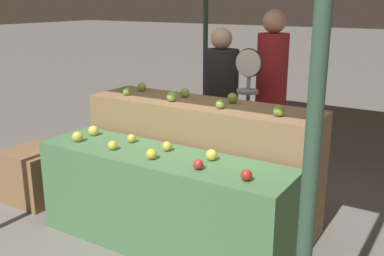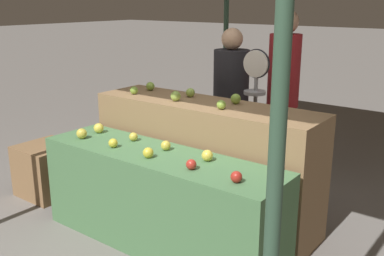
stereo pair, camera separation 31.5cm
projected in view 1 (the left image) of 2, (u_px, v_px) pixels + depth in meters
name	position (u px, v px, depth m)	size (l,w,h in m)	color
ground_plane	(162.00, 245.00, 3.58)	(60.00, 60.00, 0.00)	slate
display_counter_front	(162.00, 201.00, 3.47)	(2.05, 0.55, 0.76)	#4C7A4C
display_counter_back	(201.00, 161.00, 3.92)	(2.05, 0.55, 1.05)	olive
apple_front_0	(77.00, 137.00, 3.66)	(0.09, 0.09, 0.09)	gold
apple_front_1	(113.00, 145.00, 3.47)	(0.07, 0.07, 0.07)	gold
apple_front_2	(151.00, 154.00, 3.26)	(0.08, 0.08, 0.08)	gold
apple_front_3	(198.00, 164.00, 3.07)	(0.07, 0.07, 0.07)	#B72D23
apple_front_4	(246.00, 175.00, 2.87)	(0.08, 0.08, 0.08)	#AD281E
apple_front_5	(93.00, 131.00, 3.83)	(0.09, 0.09, 0.09)	yellow
apple_front_6	(131.00, 138.00, 3.65)	(0.07, 0.07, 0.07)	gold
apple_front_7	(167.00, 146.00, 3.44)	(0.08, 0.08, 0.08)	gold
apple_front_8	(212.00, 155.00, 3.24)	(0.08, 0.08, 0.08)	yellow
apple_back_0	(127.00, 91.00, 4.05)	(0.07, 0.07, 0.07)	#7AA338
apple_back_1	(172.00, 96.00, 3.80)	(0.09, 0.09, 0.09)	#8EB247
apple_back_2	(220.00, 104.00, 3.55)	(0.07, 0.07, 0.07)	#84AD3D
apple_back_3	(279.00, 111.00, 3.32)	(0.09, 0.09, 0.09)	#7AA338
apple_back_4	(142.00, 87.00, 4.23)	(0.08, 0.08, 0.08)	#84AD3D
apple_back_5	(185.00, 93.00, 3.98)	(0.08, 0.08, 0.08)	#8EB247
apple_back_6	(232.00, 98.00, 3.75)	(0.09, 0.09, 0.09)	#84AD3D
produce_scale	(248.00, 93.00, 4.13)	(0.26, 0.20, 1.46)	#99999E
person_vendor_at_scale	(221.00, 96.00, 4.60)	(0.48, 0.48, 1.62)	#2D2D38
person_customer_left	(271.00, 83.00, 4.62)	(0.44, 0.44, 1.80)	#2D2D38
wooden_crate_side	(37.00, 175.00, 4.34)	(0.51, 0.51, 0.51)	olive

